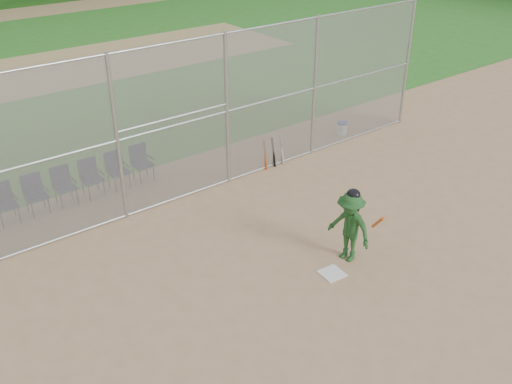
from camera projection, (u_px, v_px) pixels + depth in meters
ground at (333, 288)px, 11.32m from camera, size 100.00×100.00×0.00m
grass_strip at (30, 74)px, 23.81m from camera, size 100.00×100.00×0.00m
dirt_patch_far at (30, 74)px, 23.81m from camera, size 24.00×24.00×0.00m
backstop_fence at (193, 118)px, 13.79m from camera, size 16.09×0.09×4.00m
home_plate at (332, 273)px, 11.73m from camera, size 0.51×0.51×0.02m
batter_at_plate at (350, 226)px, 11.83m from camera, size 0.97×1.24×1.67m
water_cooler at (342, 128)px, 18.06m from camera, size 0.32×0.32×0.41m
spare_bats at (273, 152)px, 15.97m from camera, size 0.66×0.25×0.85m
chair_1 at (6, 204)px, 13.29m from camera, size 0.54×0.52×0.96m
chair_2 at (36, 195)px, 13.67m from camera, size 0.54×0.52×0.96m
chair_3 at (65, 187)px, 14.05m from camera, size 0.54×0.52×0.96m
chair_4 at (92, 179)px, 14.43m from camera, size 0.54×0.52×0.96m
chair_5 at (118, 171)px, 14.81m from camera, size 0.54×0.52×0.96m
chair_6 at (143, 164)px, 15.19m from camera, size 0.54×0.52×0.96m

